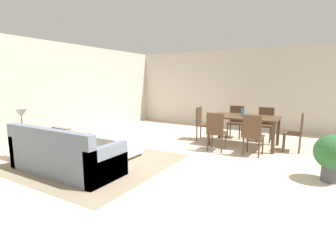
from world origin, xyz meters
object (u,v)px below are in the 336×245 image
dining_chair_far_left (236,120)px  potted_plant (333,154)px  dining_chair_head_east (297,130)px  dining_table (244,119)px  ottoman_table (115,144)px  table_lamp (21,114)px  vase_centerpiece (243,112)px  side_table (24,139)px  dining_chair_near_right (253,133)px  couch (64,156)px  dining_chair_far_right (265,122)px  dining_chair_near_left (216,130)px  dining_chair_head_west (202,122)px

dining_chair_far_left → potted_plant: bearing=-47.7°
dining_chair_head_east → dining_table: bearing=-179.3°
ottoman_table → dining_chair_head_east: size_ratio=1.22×
table_lamp → vase_centerpiece: bearing=43.8°
side_table → dining_table: 5.12m
ottoman_table → dining_table: size_ratio=0.68×
dining_table → dining_chair_near_right: dining_chair_near_right is taller
dining_table → dining_chair_head_east: dining_chair_head_east is taller
couch → dining_chair_near_right: size_ratio=2.35×
couch → table_lamp: (-1.38, 0.07, 0.67)m
dining_chair_head_east → couch: bearing=-134.6°
table_lamp → dining_table: (3.72, 3.52, -0.30)m
side_table → dining_chair_near_right: 4.92m
vase_centerpiece → potted_plant: (1.88, -1.67, -0.39)m
dining_table → dining_chair_far_right: 0.94m
dining_chair_near_left → dining_chair_far_left: (-0.01, 1.74, 0.00)m
table_lamp → dining_chair_head_east: table_lamp is taller
couch → dining_chair_far_right: (2.72, 4.43, 0.22)m
table_lamp → dining_table: table_lamp is taller
dining_chair_far_right → vase_centerpiece: size_ratio=4.82×
dining_chair_near_right → dining_chair_head_east: (0.81, 0.85, 0.00)m
ottoman_table → dining_chair_far_right: bearing=49.9°
dining_chair_near_left → dining_chair_head_east: (1.64, 0.91, 0.00)m
dining_chair_head_west → potted_plant: bearing=-29.2°
dining_chair_far_right → side_table: bearing=-133.3°
dining_chair_near_right → vase_centerpiece: (-0.44, 0.85, 0.34)m
dining_chair_near_right → table_lamp: bearing=-147.0°
dining_chair_head_east → vase_centerpiece: vase_centerpiece is taller
ottoman_table → dining_chair_near_right: size_ratio=1.22×
dining_chair_near_left → potted_plant: (2.26, -0.76, -0.05)m
dining_chair_head_east → potted_plant: dining_chair_head_east is taller
couch → table_lamp: table_lamp is taller
dining_chair_far_right → potted_plant: dining_chair_far_right is taller
dining_table → potted_plant: size_ratio=2.11×
side_table → dining_chair_near_left: dining_chair_near_left is taller
ottoman_table → dining_chair_near_left: size_ratio=1.22×
couch → dining_chair_near_right: dining_chair_near_right is taller
couch → vase_centerpiece: bearing=57.5°
table_lamp → dining_chair_head_west: (2.56, 3.53, -0.45)m
dining_table → potted_plant: bearing=-42.0°
table_lamp → vase_centerpiece: table_lamp is taller
dining_chair_far_left → dining_chair_head_east: (1.65, -0.83, 0.00)m
dining_table → dining_chair_near_left: dining_chair_near_left is taller
ottoman_table → dining_table: (2.27, 2.31, 0.43)m
vase_centerpiece → dining_chair_far_left: bearing=115.1°
couch → dining_chair_far_right: bearing=58.4°
couch → dining_chair_far_left: 4.83m
ottoman_table → dining_chair_head_east: dining_chair_head_east is taller
ottoman_table → table_lamp: size_ratio=2.14×
dining_chair_far_left → dining_chair_head_west: bearing=-131.3°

